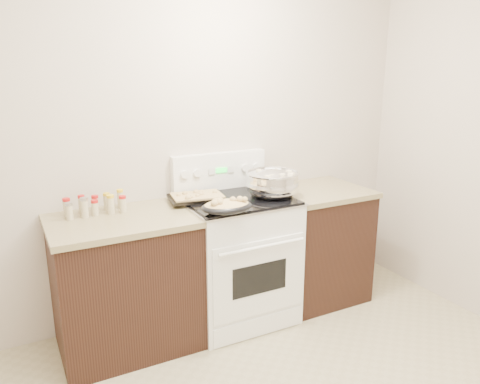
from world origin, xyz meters
TOP-DOWN VIEW (x-y plane):
  - room_shell at (0.00, 0.00)m, footprint 4.10×3.60m
  - counter_left at (-0.48, 1.43)m, footprint 0.93×0.67m
  - counter_right at (1.08, 1.43)m, footprint 0.73×0.67m
  - kitchen_range at (0.35, 1.42)m, footprint 0.78×0.73m
  - mixing_bowl at (0.61, 1.36)m, footprint 0.41×0.41m
  - roasting_pan at (0.13, 1.14)m, footprint 0.35×0.26m
  - baking_sheet at (0.09, 1.53)m, footprint 0.43×0.33m
  - wooden_spoon at (0.16, 1.31)m, footprint 0.15×0.22m
  - blue_ladle at (0.68, 1.33)m, footprint 0.13×0.27m
  - spice_jars at (-0.61, 1.58)m, footprint 0.40×0.15m

SIDE VIEW (x-z plane):
  - counter_left at x=-0.48m, z-range 0.00..0.92m
  - counter_right at x=1.08m, z-range 0.00..0.92m
  - kitchen_range at x=0.35m, z-range -0.12..1.10m
  - wooden_spoon at x=0.16m, z-range 0.93..0.98m
  - baking_sheet at x=0.09m, z-range 0.93..0.99m
  - blue_ladle at x=0.68m, z-range 0.93..1.03m
  - spice_jars at x=-0.61m, z-range 0.91..1.05m
  - roasting_pan at x=0.13m, z-range 0.94..1.05m
  - mixing_bowl at x=0.61m, z-range 0.92..1.15m
  - room_shell at x=0.00m, z-range 0.33..3.08m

